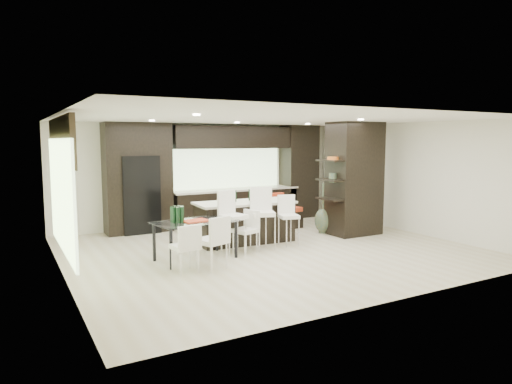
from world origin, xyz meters
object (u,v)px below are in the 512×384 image
dining_table (196,240)px  chair_far (185,250)px  stool_left (233,228)px  stool_right (289,225)px  floor_vase (324,208)px  chair_near (211,244)px  stool_mid (263,225)px  kitchen_island (245,222)px  chair_end (245,233)px  bench (276,219)px

dining_table → chair_far: (-0.48, -0.73, 0.02)m
dining_table → chair_far: 0.87m
stool_left → stool_right: (1.35, 0.03, -0.07)m
floor_vase → chair_far: floor_vase is taller
chair_near → chair_far: chair_near is taller
stool_mid → stool_right: 0.68m
stool_mid → dining_table: size_ratio=0.68×
kitchen_island → stool_mid: stool_mid is taller
stool_right → chair_far: (-2.67, -0.83, -0.05)m
chair_end → dining_table: bearing=73.3°
chair_end → chair_near: bearing=108.6°
floor_vase → chair_near: size_ratio=1.39×
bench → chair_far: chair_far is taller
stool_left → stool_right: bearing=-15.6°
kitchen_island → dining_table: kitchen_island is taller
stool_right → dining_table: size_ratio=0.57×
floor_vase → stool_left: bearing=-165.4°
stool_right → bench: bearing=81.2°
dining_table → chair_end: (1.06, 0.00, 0.03)m
bench → chair_far: 4.22m
dining_table → chair_near: size_ratio=1.74×
stool_left → chair_near: 1.18m
stool_mid → chair_near: stool_mid is taller
kitchen_island → chair_near: 2.22m
stool_right → chair_far: bearing=-148.8°
stool_right → chair_end: size_ratio=1.11×
floor_vase → chair_far: bearing=-159.7°
chair_near → stool_mid: bearing=8.6°
stool_left → chair_end: stool_left is taller
kitchen_island → stool_right: (0.67, -0.77, -0.02)m
kitchen_island → dining_table: 1.75m
stool_left → floor_vase: size_ratio=0.83×
kitchen_island → floor_vase: bearing=1.5°
stool_left → chair_near: size_ratio=1.16×
stool_right → dining_table: stool_right is taller
stool_mid → chair_near: bearing=-131.5°
kitchen_island → stool_mid: size_ratio=2.09×
stool_left → chair_far: bearing=-165.8°
kitchen_island → stool_left: stool_left is taller
bench → floor_vase: floor_vase is taller
stool_left → bench: (2.05, 1.72, -0.24)m
stool_left → stool_right: size_ratio=1.16×
stool_right → dining_table: (-2.19, -0.11, -0.07)m
kitchen_island → stool_left: size_ratio=2.14×
kitchen_island → bench: (1.38, 0.92, -0.19)m
bench → chair_end: bearing=-141.5°
stool_right → chair_near: size_ratio=1.00×
kitchen_island → bench: size_ratio=1.56×
chair_near → dining_table: bearing=70.1°
stool_mid → kitchen_island: bearing=110.1°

